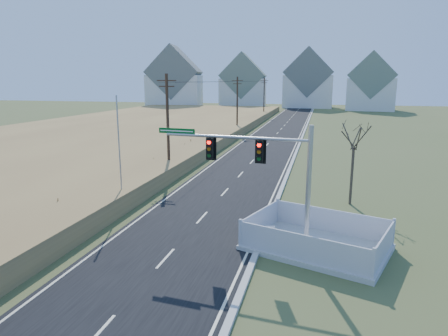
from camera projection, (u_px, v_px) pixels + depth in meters
ground at (180, 243)px, 21.03m from camera, size 260.00×260.00×0.00m
road at (280, 130)px, 68.45m from camera, size 8.00×180.00×0.06m
curb at (305, 131)px, 67.46m from camera, size 0.30×180.00×0.18m
reed_marsh at (125, 130)px, 64.44m from camera, size 38.00×110.00×1.30m
utility_pole_near at (168, 123)px, 35.77m from camera, size 1.80×0.26×9.00m
utility_pole_mid at (237, 104)px, 64.23m from camera, size 1.80×0.26×9.00m
utility_pole_far at (264, 97)px, 92.68m from camera, size 1.80×0.26×9.00m
condo_nw at (175, 83)px, 123.10m from camera, size 17.69×13.38×19.05m
condo_nnw at (243, 85)px, 126.18m from camera, size 14.93×11.17×17.03m
condo_n at (308, 83)px, 125.15m from camera, size 15.27×10.20×18.54m
condo_ne at (371, 86)px, 113.52m from camera, size 14.12×10.51×16.52m
traffic_signal_mast at (271, 173)px, 19.22m from camera, size 8.04×1.07×6.42m
fence_enclosure at (316, 244)px, 20.19m from camera, size 7.85×6.52×1.54m
open_sign at (270, 231)px, 21.80m from camera, size 0.51×0.15×0.63m
flagpole at (120, 164)px, 26.29m from camera, size 0.34×0.34×7.48m
bare_tree at (355, 135)px, 26.68m from camera, size 2.28×2.28×6.03m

